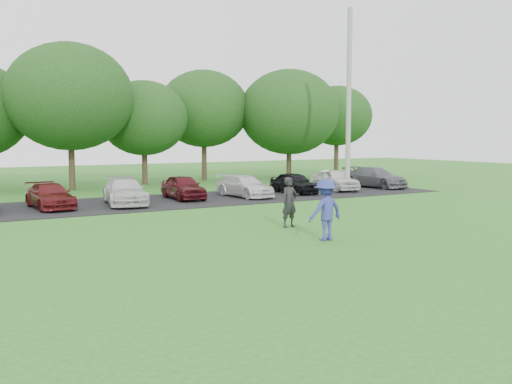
% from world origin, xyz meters
% --- Properties ---
extents(ground, '(100.00, 100.00, 0.00)m').
position_xyz_m(ground, '(0.00, 0.00, 0.00)').
color(ground, '#296D1F').
rests_on(ground, ground).
extents(parking_lot, '(32.00, 6.50, 0.03)m').
position_xyz_m(parking_lot, '(0.00, 13.00, 0.01)').
color(parking_lot, black).
rests_on(parking_lot, ground).
extents(utility_pole, '(0.28, 0.28, 10.34)m').
position_xyz_m(utility_pole, '(11.37, 12.39, 5.17)').
color(utility_pole, '#9C9C97').
rests_on(utility_pole, ground).
extents(frisbee_player, '(1.27, 0.79, 2.19)m').
position_xyz_m(frisbee_player, '(0.85, 0.76, 0.94)').
color(frisbee_player, '#32398F').
rests_on(frisbee_player, ground).
extents(camera_bystander, '(0.69, 0.50, 1.77)m').
position_xyz_m(camera_bystander, '(1.30, 3.40, 0.88)').
color(camera_bystander, black).
rests_on(camera_bystander, ground).
extents(parked_cars, '(30.96, 5.19, 1.25)m').
position_xyz_m(parked_cars, '(-0.00, 13.01, 0.63)').
color(parked_cars, '#4F1511').
rests_on(parked_cars, parking_lot).
extents(tree_row, '(42.39, 9.85, 8.64)m').
position_xyz_m(tree_row, '(1.51, 22.76, 4.91)').
color(tree_row, '#38281C').
rests_on(tree_row, ground).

